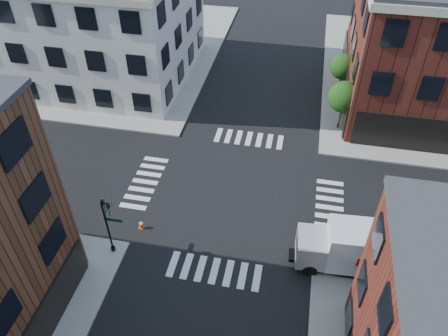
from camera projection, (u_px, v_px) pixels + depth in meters
ground at (234, 194)px, 32.60m from camera, size 120.00×120.00×0.00m
sidewalk_nw at (91, 46)px, 51.20m from camera, size 30.00×30.00×0.15m
building_nw at (77, 19)px, 43.64m from camera, size 22.00×16.00×11.00m
tree_near at (344, 99)px, 36.78m from camera, size 2.69×2.69×4.49m
tree_far at (343, 68)px, 41.40m from camera, size 2.43×2.43×4.07m
signal_pole at (108, 221)px, 26.79m from camera, size 1.29×1.24×4.60m
box_truck at (360, 249)px, 26.52m from camera, size 7.65×2.77×3.40m
traffic_cone at (141, 224)px, 29.92m from camera, size 0.46×0.46×0.67m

